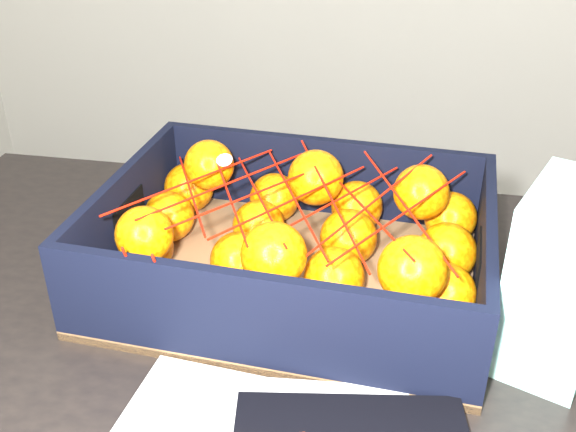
# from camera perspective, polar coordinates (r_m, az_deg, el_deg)

# --- Properties ---
(table) EXTENTS (1.25, 0.88, 0.75)m
(table) POSITION_cam_1_polar(r_m,az_deg,el_deg) (0.80, 3.10, -16.78)
(table) COLOR black
(table) RESTS_ON ground
(produce_crate) EXTENTS (0.44, 0.33, 0.12)m
(produce_crate) POSITION_cam_1_polar(r_m,az_deg,el_deg) (0.82, 0.52, -3.46)
(produce_crate) COLOR brown
(produce_crate) RESTS_ON table
(clementine_heap) EXTENTS (0.42, 0.31, 0.12)m
(clementine_heap) POSITION_cam_1_polar(r_m,az_deg,el_deg) (0.80, 0.94, -1.89)
(clementine_heap) COLOR orange
(clementine_heap) RESTS_ON produce_crate
(mesh_net) EXTENTS (0.37, 0.30, 0.09)m
(mesh_net) POSITION_cam_1_polar(r_m,az_deg,el_deg) (0.77, -0.12, 1.19)
(mesh_net) COLOR red
(mesh_net) RESTS_ON clementine_heap
(retail_carton) EXTENTS (0.12, 0.15, 0.19)m
(retail_carton) POSITION_cam_1_polar(r_m,az_deg,el_deg) (0.73, 21.83, -4.92)
(retail_carton) COLOR white
(retail_carton) RESTS_ON table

